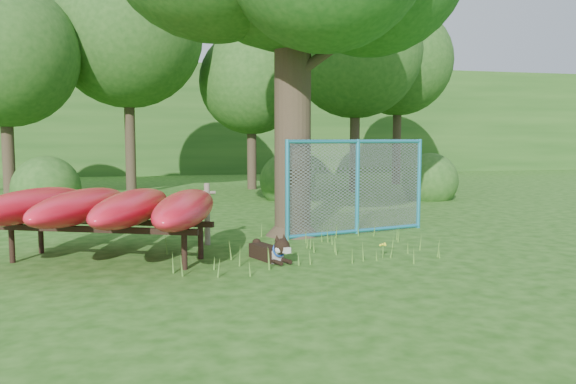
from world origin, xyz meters
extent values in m
plane|color=#1A460E|center=(0.00, 0.00, 0.00)|extent=(80.00, 80.00, 0.00)
cylinder|color=#33281C|center=(0.58, 2.41, 2.86)|extent=(0.89, 0.89, 5.72)
cone|color=#33281C|center=(0.58, 2.41, 0.29)|extent=(1.34, 1.34, 0.57)
cylinder|color=#33281C|center=(1.24, 2.24, 3.66)|extent=(1.63, 0.37, 1.22)
cylinder|color=#33281C|center=(0.08, 2.77, 4.12)|extent=(1.09, 1.07, 1.17)
cylinder|color=#655C4C|center=(-1.20, 1.73, 0.57)|extent=(0.12, 0.12, 1.14)
cylinder|color=#655C4C|center=(-1.20, 1.73, 0.97)|extent=(0.31, 0.09, 0.06)
cylinder|color=black|center=(-4.35, 0.91, 0.27)|extent=(0.11, 0.11, 0.55)
cylinder|color=black|center=(-1.71, -0.19, 0.27)|extent=(0.11, 0.11, 0.55)
cylinder|color=black|center=(-4.05, 1.62, 0.27)|extent=(0.11, 0.11, 0.55)
cylinder|color=black|center=(-1.42, 0.52, 0.27)|extent=(0.11, 0.11, 0.55)
cube|color=black|center=(-3.03, 0.36, 0.57)|extent=(3.07, 1.34, 0.09)
cube|color=black|center=(-2.74, 1.07, 0.57)|extent=(3.07, 1.34, 0.09)
ellipsoid|color=red|center=(-4.10, 1.22, 0.88)|extent=(1.78, 3.36, 0.53)
ellipsoid|color=red|center=(-3.29, 0.88, 0.88)|extent=(1.67, 3.37, 0.53)
ellipsoid|color=red|center=(-2.48, 0.55, 0.88)|extent=(1.57, 3.38, 0.53)
ellipsoid|color=red|center=(-1.67, 0.21, 0.88)|extent=(1.47, 3.38, 0.53)
cube|color=black|center=(-0.39, 0.23, 0.12)|extent=(0.48, 0.72, 0.23)
cube|color=beige|center=(-0.29, -0.04, 0.11)|extent=(0.25, 0.20, 0.21)
sphere|color=black|center=(-0.22, -0.20, 0.29)|extent=(0.25, 0.25, 0.25)
cube|color=beige|center=(-0.18, -0.30, 0.25)|extent=(0.14, 0.16, 0.09)
sphere|color=beige|center=(-0.29, -0.24, 0.25)|extent=(0.12, 0.12, 0.12)
sphere|color=beige|center=(-0.14, -0.19, 0.25)|extent=(0.12, 0.12, 0.12)
cone|color=black|center=(-0.30, -0.19, 0.42)|extent=(0.10, 0.12, 0.12)
cone|color=black|center=(-0.17, -0.14, 0.42)|extent=(0.13, 0.13, 0.12)
cylinder|color=black|center=(-0.31, -0.20, 0.05)|extent=(0.17, 0.29, 0.07)
cylinder|color=black|center=(-0.15, -0.14, 0.05)|extent=(0.17, 0.29, 0.07)
sphere|color=black|center=(-0.48, 0.59, 0.21)|extent=(0.15, 0.15, 0.15)
torus|color=blue|center=(-0.25, -0.12, 0.23)|extent=(0.25, 0.15, 0.24)
cylinder|color=#2894BB|center=(0.34, 1.87, 0.97)|extent=(0.11, 0.11, 1.95)
cylinder|color=#2894BB|center=(1.91, 2.27, 0.97)|extent=(0.11, 0.11, 1.95)
cylinder|color=#2894BB|center=(3.49, 2.67, 0.97)|extent=(0.11, 0.11, 1.95)
cylinder|color=#2894BB|center=(1.91, 2.27, 1.90)|extent=(3.16, 0.87, 0.08)
cylinder|color=#2894BB|center=(1.91, 2.27, 0.05)|extent=(3.16, 0.87, 0.08)
plane|color=gray|center=(1.91, 2.27, 0.97)|extent=(3.14, 0.80, 3.24)
cylinder|color=#4E832B|center=(1.51, -0.08, 0.11)|extent=(0.02, 0.02, 0.22)
sphere|color=yellow|center=(1.51, -0.08, 0.22)|extent=(0.04, 0.04, 0.04)
sphere|color=yellow|center=(1.55, -0.05, 0.23)|extent=(0.04, 0.04, 0.04)
sphere|color=yellow|center=(1.47, -0.05, 0.21)|extent=(0.04, 0.04, 0.04)
sphere|color=yellow|center=(1.53, -0.11, 0.22)|extent=(0.04, 0.04, 0.04)
sphere|color=yellow|center=(1.49, -0.10, 0.23)|extent=(0.04, 0.04, 0.04)
cylinder|color=#33281C|center=(-6.50, 10.00, 2.10)|extent=(0.36, 0.36, 4.20)
sphere|color=#224E19|center=(-6.50, 10.00, 4.50)|extent=(4.40, 4.40, 4.40)
cylinder|color=#33281C|center=(-3.00, 12.00, 2.62)|extent=(0.36, 0.36, 5.25)
sphere|color=#224E19|center=(-3.00, 12.00, 5.62)|extent=(5.20, 5.20, 5.20)
cylinder|color=#33281C|center=(1.50, 13.00, 1.92)|extent=(0.36, 0.36, 3.85)
sphere|color=#224E19|center=(1.50, 13.00, 4.12)|extent=(4.00, 4.00, 4.00)
cylinder|color=#33281C|center=(5.00, 11.00, 2.38)|extent=(0.36, 0.36, 4.76)
sphere|color=#224E19|center=(5.00, 11.00, 5.10)|extent=(4.80, 4.80, 4.80)
cylinder|color=#33281C|center=(8.00, 14.00, 2.45)|extent=(0.36, 0.36, 4.90)
sphere|color=#224E19|center=(8.00, 14.00, 5.25)|extent=(4.60, 4.60, 4.60)
sphere|color=#224E19|center=(-5.00, 7.50, 0.00)|extent=(1.80, 1.80, 1.80)
sphere|color=#224E19|center=(6.50, 8.00, 0.00)|extent=(1.80, 1.80, 1.80)
sphere|color=#224E19|center=(2.00, 9.00, 0.00)|extent=(1.80, 1.80, 1.80)
cube|color=#224E19|center=(0.00, 28.00, 3.00)|extent=(80.00, 12.00, 6.00)
camera|label=1|loc=(-2.08, -8.58, 1.95)|focal=35.00mm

